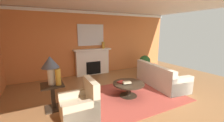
{
  "coord_description": "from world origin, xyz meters",
  "views": [
    {
      "loc": [
        -2.6,
        -3.46,
        2.07
      ],
      "look_at": [
        -0.22,
        1.09,
        1.0
      ],
      "focal_mm": 23.24,
      "sensor_mm": 36.0,
      "label": 1
    }
  ],
  "objects_px": {
    "mantel_mirror": "(91,35)",
    "sofa": "(160,78)",
    "vase_mantel_right": "(103,45)",
    "coffee_table": "(128,86)",
    "armchair_near_window": "(80,107)",
    "table_lamp": "(50,65)",
    "fireplace": "(93,63)",
    "side_table": "(53,95)",
    "potted_plant": "(145,62)",
    "vase_on_side_table": "(58,77)"
  },
  "relations": [
    {
      "from": "sofa",
      "to": "table_lamp",
      "type": "bearing_deg",
      "value": 179.26
    },
    {
      "from": "fireplace",
      "to": "sofa",
      "type": "distance_m",
      "value": 3.15
    },
    {
      "from": "fireplace",
      "to": "table_lamp",
      "type": "distance_m",
      "value": 3.31
    },
    {
      "from": "sofa",
      "to": "side_table",
      "type": "height_order",
      "value": "sofa"
    },
    {
      "from": "armchair_near_window",
      "to": "side_table",
      "type": "xyz_separation_m",
      "value": [
        -0.52,
        0.78,
        0.09
      ]
    },
    {
      "from": "fireplace",
      "to": "mantel_mirror",
      "type": "height_order",
      "value": "mantel_mirror"
    },
    {
      "from": "sofa",
      "to": "vase_on_side_table",
      "type": "xyz_separation_m",
      "value": [
        -3.67,
        -0.07,
        0.62
      ]
    },
    {
      "from": "mantel_mirror",
      "to": "table_lamp",
      "type": "height_order",
      "value": "mantel_mirror"
    },
    {
      "from": "fireplace",
      "to": "potted_plant",
      "type": "height_order",
      "value": "fireplace"
    },
    {
      "from": "sofa",
      "to": "vase_on_side_table",
      "type": "distance_m",
      "value": 3.72
    },
    {
      "from": "armchair_near_window",
      "to": "vase_mantel_right",
      "type": "bearing_deg",
      "value": 57.62
    },
    {
      "from": "sofa",
      "to": "vase_mantel_right",
      "type": "bearing_deg",
      "value": 116.0
    },
    {
      "from": "sofa",
      "to": "armchair_near_window",
      "type": "distance_m",
      "value": 3.39
    },
    {
      "from": "mantel_mirror",
      "to": "sofa",
      "type": "height_order",
      "value": "mantel_mirror"
    },
    {
      "from": "vase_on_side_table",
      "to": "mantel_mirror",
      "type": "bearing_deg",
      "value": 55.72
    },
    {
      "from": "side_table",
      "to": "table_lamp",
      "type": "height_order",
      "value": "table_lamp"
    },
    {
      "from": "mantel_mirror",
      "to": "vase_mantel_right",
      "type": "height_order",
      "value": "mantel_mirror"
    },
    {
      "from": "vase_on_side_table",
      "to": "fireplace",
      "type": "bearing_deg",
      "value": 54.52
    },
    {
      "from": "armchair_near_window",
      "to": "vase_mantel_right",
      "type": "height_order",
      "value": "vase_mantel_right"
    },
    {
      "from": "mantel_mirror",
      "to": "sofa",
      "type": "xyz_separation_m",
      "value": [
        1.78,
        -2.7,
        -1.58
      ]
    },
    {
      "from": "mantel_mirror",
      "to": "side_table",
      "type": "height_order",
      "value": "mantel_mirror"
    },
    {
      "from": "vase_on_side_table",
      "to": "side_table",
      "type": "bearing_deg",
      "value": 141.34
    },
    {
      "from": "armchair_near_window",
      "to": "side_table",
      "type": "distance_m",
      "value": 0.94
    },
    {
      "from": "coffee_table",
      "to": "table_lamp",
      "type": "xyz_separation_m",
      "value": [
        -2.22,
        0.28,
        0.89
      ]
    },
    {
      "from": "fireplace",
      "to": "armchair_near_window",
      "type": "bearing_deg",
      "value": -114.64
    },
    {
      "from": "fireplace",
      "to": "sofa",
      "type": "relative_size",
      "value": 0.82
    },
    {
      "from": "sofa",
      "to": "side_table",
      "type": "relative_size",
      "value": 3.13
    },
    {
      "from": "fireplace",
      "to": "vase_mantel_right",
      "type": "relative_size",
      "value": 5.65
    },
    {
      "from": "side_table",
      "to": "fireplace",
      "type": "bearing_deg",
      "value": 51.14
    },
    {
      "from": "potted_plant",
      "to": "sofa",
      "type": "bearing_deg",
      "value": -113.38
    },
    {
      "from": "armchair_near_window",
      "to": "potted_plant",
      "type": "relative_size",
      "value": 1.14
    },
    {
      "from": "mantel_mirror",
      "to": "coffee_table",
      "type": "bearing_deg",
      "value": -86.48
    },
    {
      "from": "fireplace",
      "to": "mantel_mirror",
      "type": "distance_m",
      "value": 1.3
    },
    {
      "from": "fireplace",
      "to": "table_lamp",
      "type": "relative_size",
      "value": 2.4
    },
    {
      "from": "armchair_near_window",
      "to": "potted_plant",
      "type": "bearing_deg",
      "value": 32.23
    },
    {
      "from": "sofa",
      "to": "armchair_near_window",
      "type": "xyz_separation_m",
      "value": [
        -3.3,
        -0.74,
        0.01
      ]
    },
    {
      "from": "fireplace",
      "to": "mantel_mirror",
      "type": "xyz_separation_m",
      "value": [
        -0.0,
        0.12,
        1.29
      ]
    },
    {
      "from": "mantel_mirror",
      "to": "vase_on_side_table",
      "type": "relative_size",
      "value": 2.94
    },
    {
      "from": "sofa",
      "to": "table_lamp",
      "type": "xyz_separation_m",
      "value": [
        -3.82,
        0.05,
        0.93
      ]
    },
    {
      "from": "coffee_table",
      "to": "vase_mantel_right",
      "type": "distance_m",
      "value": 2.98
    },
    {
      "from": "side_table",
      "to": "vase_mantel_right",
      "type": "xyz_separation_m",
      "value": [
        2.59,
        2.48,
        1.0
      ]
    },
    {
      "from": "mantel_mirror",
      "to": "sofa",
      "type": "distance_m",
      "value": 3.6
    },
    {
      "from": "mantel_mirror",
      "to": "vase_mantel_right",
      "type": "distance_m",
      "value": 0.75
    },
    {
      "from": "sofa",
      "to": "coffee_table",
      "type": "xyz_separation_m",
      "value": [
        -1.6,
        -0.23,
        0.04
      ]
    },
    {
      "from": "coffee_table",
      "to": "table_lamp",
      "type": "height_order",
      "value": "table_lamp"
    },
    {
      "from": "side_table",
      "to": "potted_plant",
      "type": "distance_m",
      "value": 4.96
    },
    {
      "from": "mantel_mirror",
      "to": "vase_mantel_right",
      "type": "bearing_deg",
      "value": -17.18
    },
    {
      "from": "vase_mantel_right",
      "to": "mantel_mirror",
      "type": "bearing_deg",
      "value": 162.82
    },
    {
      "from": "table_lamp",
      "to": "potted_plant",
      "type": "xyz_separation_m",
      "value": [
        4.62,
        1.8,
        -0.73
      ]
    },
    {
      "from": "potted_plant",
      "to": "mantel_mirror",
      "type": "bearing_deg",
      "value": 161.86
    }
  ]
}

